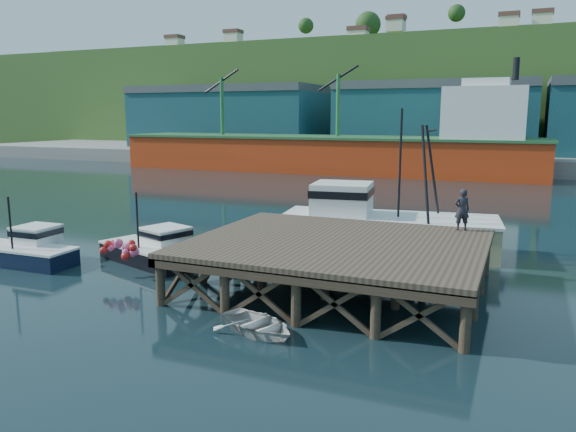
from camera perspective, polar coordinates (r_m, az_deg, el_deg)
The scene contains 12 objects.
ground at distance 26.47m, azimuth -6.47°, elevation -5.95°, with size 300.00×300.00×0.00m, color black.
wharf at distance 23.67m, azimuth 4.93°, elevation -3.01°, with size 12.00×10.00×2.62m.
far_quay at distance 93.20m, azimuth 15.12°, elevation 5.96°, with size 160.00×40.00×2.00m, color gray.
warehouse_left at distance 99.26m, azimuth -5.88°, elevation 9.67°, with size 32.00×16.00×9.00m, color navy.
warehouse_mid at distance 88.04m, azimuth 14.83°, elevation 9.33°, with size 28.00×16.00×9.00m, color navy.
cargo_ship at distance 73.32m, azimuth 6.19°, elevation 7.00°, with size 55.50×10.00×13.75m.
hillside at distance 122.83m, azimuth 17.30°, elevation 11.46°, with size 220.00×50.00×22.00m, color #2D511E.
boat_navy at distance 31.08m, azimuth -25.07°, elevation -3.10°, with size 5.63×3.02×3.49m.
boat_black at distance 29.22m, azimuth -13.54°, elevation -3.27°, with size 6.28×5.21×3.65m.
trawler at distance 30.88m, azimuth 9.70°, elevation -0.68°, with size 11.92×5.53×7.69m.
dinghy at distance 19.48m, azimuth -3.10°, elevation -10.91°, with size 2.25×3.15×0.65m, color silver.
dockworker at distance 26.84m, azimuth 17.26°, elevation 0.61°, with size 0.70×0.46×1.91m, color #212129.
Camera 1 is at (12.53, -22.14, 7.34)m, focal length 35.00 mm.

